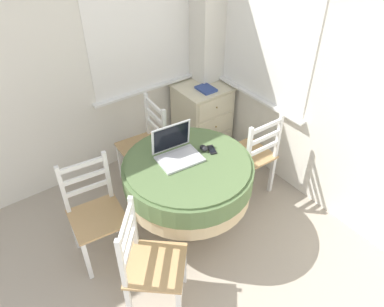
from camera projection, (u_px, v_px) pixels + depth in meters
The scene contains 11 objects.
corner_room_shell at pixel (211, 92), 2.75m from camera, with size 4.61×5.24×2.55m.
round_dining_table at pixel (188, 177), 3.04m from camera, with size 1.05×1.05×0.74m.
laptop at pixel (177, 151), 2.97m from camera, with size 0.36×0.30×0.26m.
computer_mouse at pixel (204, 148), 3.06m from camera, with size 0.05×0.09×0.04m.
cell_phone at pixel (212, 150), 3.07m from camera, with size 0.09×0.13×0.01m.
dining_chair_near_back_window at pixel (145, 146), 3.63m from camera, with size 0.42×0.43×0.89m.
dining_chair_near_right_window at pixel (252, 156), 3.51m from camera, with size 0.41×0.40×0.89m.
dining_chair_camera_near at pixel (150, 264), 2.56m from camera, with size 0.56×0.56×0.89m.
dining_chair_left_flank at pixel (96, 214), 2.93m from camera, with size 0.45×0.44×0.89m.
corner_cabinet at pixel (202, 116), 4.19m from camera, with size 0.54×0.51×0.74m.
book_on_cabinet at pixel (206, 89), 3.89m from camera, with size 0.16×0.20×0.02m.
Camera 1 is at (-0.14, 0.28, 2.61)m, focal length 35.00 mm.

